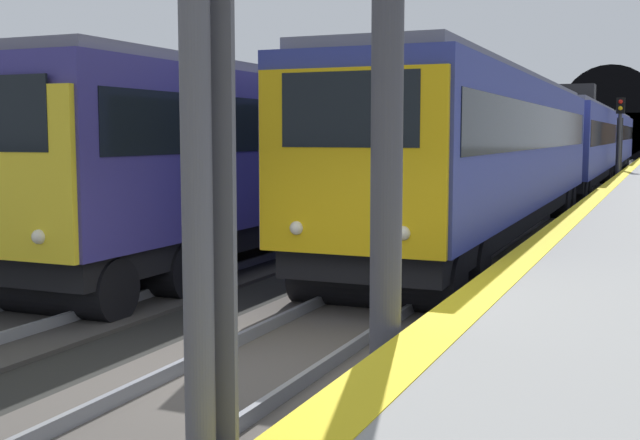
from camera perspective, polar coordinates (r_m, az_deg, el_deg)
ground_plane at (r=9.16m, az=-4.72°, el=-11.02°), size 320.00×320.00×0.00m
platform_right_edge_strip at (r=8.11m, az=10.00°, el=-6.05°), size 112.00×0.50×0.01m
track_main_line at (r=9.15m, az=-4.72°, el=-10.78°), size 160.00×3.03×0.21m
train_main_approaching at (r=39.63m, az=17.38°, el=5.25°), size 58.26×3.05×4.99m
train_adjacent_platform at (r=39.77m, az=11.21°, el=5.37°), size 61.27×2.82×4.00m
railway_signal_near at (r=4.19m, az=-8.72°, el=11.44°), size 0.39×0.38×5.08m
railway_signal_mid at (r=40.74m, az=20.29°, el=5.56°), size 0.39×0.38×4.40m
tunnel_portal at (r=95.05m, az=19.64°, el=6.24°), size 2.52×18.55×10.39m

